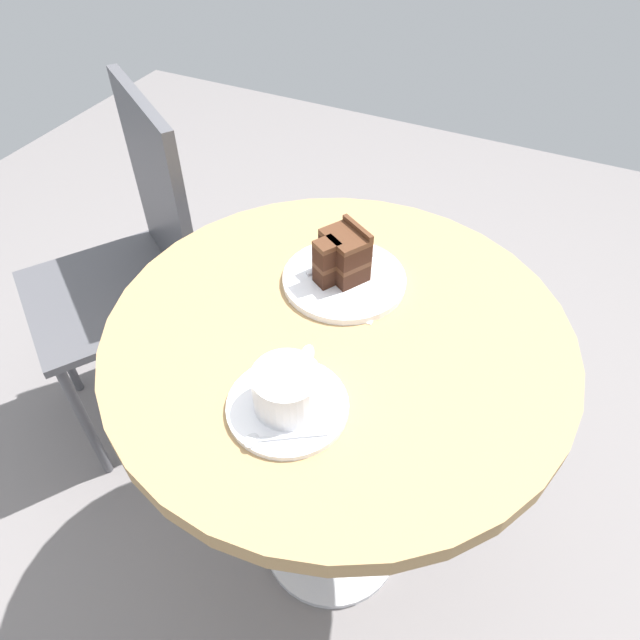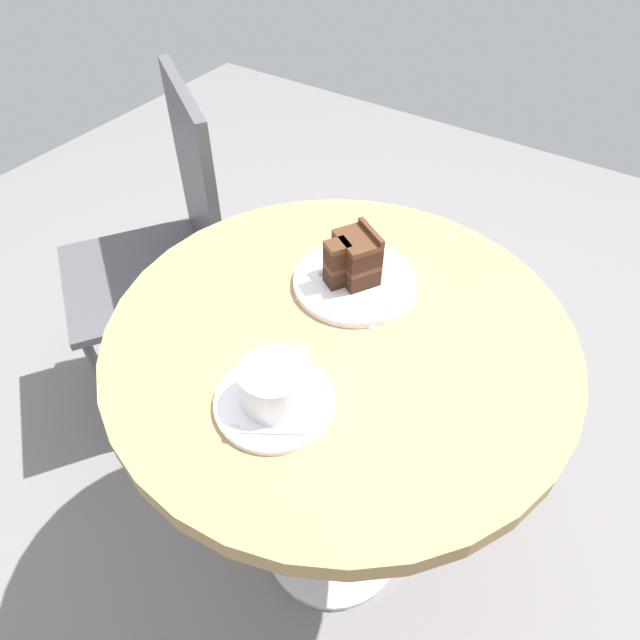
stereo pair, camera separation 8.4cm
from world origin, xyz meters
The scene contains 10 objects.
ground_plane centered at (0.00, 0.00, -0.01)m, with size 4.40×4.40×0.01m, color slate.
cafe_table centered at (0.00, 0.00, 0.62)m, with size 0.73×0.73×0.75m.
saucer centered at (-0.17, 0.00, 0.75)m, with size 0.17×0.17×0.01m.
coffee_cup centered at (-0.16, 0.00, 0.79)m, with size 0.12×0.09×0.06m.
teaspoon centered at (-0.22, -0.01, 0.76)m, with size 0.07×0.09×0.00m.
cake_plate centered at (0.10, 0.04, 0.76)m, with size 0.21×0.21×0.01m.
cake_slice centered at (0.10, 0.04, 0.80)m, with size 0.10×0.09×0.09m.
fork centered at (0.15, 0.04, 0.76)m, with size 0.12×0.09×0.00m.
napkin centered at (0.09, 0.04, 0.75)m, with size 0.15×0.16×0.00m.
cafe_chair centered at (0.21, 0.62, 0.53)m, with size 0.53×0.53×0.90m.
Camera 2 is at (-0.52, -0.31, 1.38)m, focal length 32.00 mm.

